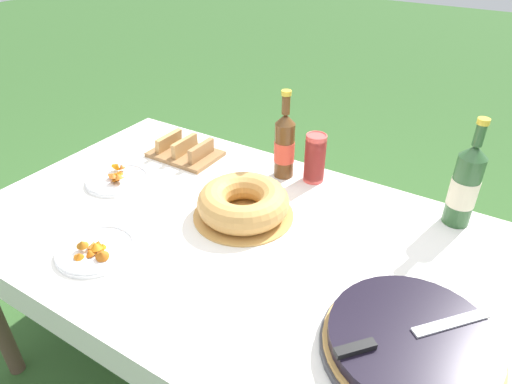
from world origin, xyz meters
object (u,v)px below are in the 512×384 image
object	(u,v)px
berry_tart	(411,343)
snack_plate_left	(117,179)
bundt_cake	(243,203)
cider_bottle_green	(465,186)
snack_plate_near	(96,250)
bread_board	(185,151)
cup_stack	(315,158)
serving_knife	(402,336)
cider_bottle_amber	(284,145)

from	to	relation	value
berry_tart	snack_plate_left	xyz separation A→B (m)	(-1.08, 0.18, -0.02)
bundt_cake	berry_tart	bearing A→B (deg)	-21.85
cider_bottle_green	snack_plate_near	distance (m)	1.08
cider_bottle_green	snack_plate_near	size ratio (longest dim) A/B	1.55
berry_tart	bread_board	size ratio (longest dim) A/B	1.52
cup_stack	cider_bottle_green	size ratio (longest dim) A/B	0.51
snack_plate_near	snack_plate_left	world-z (taller)	snack_plate_left
bread_board	cider_bottle_green	bearing A→B (deg)	6.20
cup_stack	berry_tart	bearing A→B (deg)	-47.69
cup_stack	snack_plate_left	world-z (taller)	cup_stack
serving_knife	bread_board	world-z (taller)	bread_board
serving_knife	cider_bottle_amber	size ratio (longest dim) A/B	0.95
cup_stack	cider_bottle_amber	distance (m)	0.11
cider_bottle_green	snack_plate_left	distance (m)	1.14
cider_bottle_amber	berry_tart	bearing A→B (deg)	-40.80
cider_bottle_green	snack_plate_left	bearing A→B (deg)	-160.20
bread_board	serving_knife	bearing A→B (deg)	-25.69
cup_stack	serving_knife	bearing A→B (deg)	-49.90
berry_tart	serving_knife	xyz separation A→B (m)	(-0.02, -0.02, 0.04)
bundt_cake	cup_stack	xyz separation A→B (m)	(0.09, 0.31, 0.04)
cider_bottle_amber	snack_plate_near	xyz separation A→B (m)	(-0.24, -0.66, -0.11)
serving_knife	bread_board	bearing A→B (deg)	104.60
berry_tart	cup_stack	xyz separation A→B (m)	(-0.50, 0.55, 0.06)
berry_tart	serving_knife	bearing A→B (deg)	-130.29
berry_tart	snack_plate_left	world-z (taller)	berry_tart
serving_knife	cup_stack	xyz separation A→B (m)	(-0.48, 0.57, 0.02)
berry_tart	snack_plate_near	world-z (taller)	berry_tart
snack_plate_near	bread_board	world-z (taller)	bread_board
serving_knife	snack_plate_near	size ratio (longest dim) A/B	1.36
cider_bottle_amber	snack_plate_near	distance (m)	0.71
bundt_cake	bread_board	distance (m)	0.46
berry_tart	cider_bottle_amber	size ratio (longest dim) A/B	1.24
cup_stack	snack_plate_left	size ratio (longest dim) A/B	0.80
berry_tart	serving_knife	size ratio (longest dim) A/B	1.31
cup_stack	cider_bottle_green	world-z (taller)	cider_bottle_green
berry_tart	snack_plate_near	xyz separation A→B (m)	(-0.85, -0.13, -0.02)
berry_tart	bundt_cake	world-z (taller)	bundt_cake
serving_knife	snack_plate_left	world-z (taller)	serving_knife
snack_plate_left	bundt_cake	bearing A→B (deg)	7.24
serving_knife	snack_plate_near	xyz separation A→B (m)	(-0.83, -0.11, -0.05)
cider_bottle_amber	bread_board	xyz separation A→B (m)	(-0.39, -0.07, -0.10)
snack_plate_near	bread_board	size ratio (longest dim) A/B	0.85
bread_board	snack_plate_near	bearing A→B (deg)	-74.92
cup_stack	cider_bottle_amber	world-z (taller)	cider_bottle_amber
cider_bottle_amber	snack_plate_left	size ratio (longest dim) A/B	1.45
serving_knife	cup_stack	world-z (taller)	cup_stack
cider_bottle_green	snack_plate_left	size ratio (longest dim) A/B	1.57
bundt_cake	cider_bottle_green	bearing A→B (deg)	29.25
cup_stack	bundt_cake	bearing A→B (deg)	-106.03
cider_bottle_amber	bread_board	size ratio (longest dim) A/B	1.22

